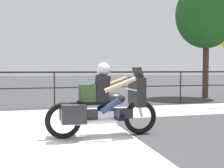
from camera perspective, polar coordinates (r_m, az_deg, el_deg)
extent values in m
plane|color=#38383A|center=(5.58, -8.51, -11.65)|extent=(120.00, 120.00, 0.00)
cube|color=#A8A59E|center=(8.90, -10.97, -6.13)|extent=(44.00, 2.40, 0.01)
cube|color=silver|center=(5.36, -12.42, -12.26)|extent=(3.45, 6.00, 0.01)
cube|color=black|center=(10.42, -11.66, 2.36)|extent=(36.00, 0.04, 0.06)
cube|color=black|center=(10.44, -11.63, -0.77)|extent=(36.00, 0.03, 0.04)
cylinder|color=black|center=(10.44, -11.62, -1.14)|extent=(0.05, 0.05, 1.33)
cylinder|color=black|center=(11.88, 13.76, -0.67)|extent=(0.05, 0.05, 1.33)
torus|color=black|center=(6.17, 5.74, -6.71)|extent=(0.74, 0.11, 0.74)
torus|color=black|center=(5.80, -9.85, -7.36)|extent=(0.74, 0.11, 0.74)
cube|color=#232326|center=(5.91, -1.81, -6.14)|extent=(1.26, 0.22, 0.20)
cube|color=silver|center=(5.93, -1.50, -6.60)|extent=(0.34, 0.26, 0.26)
ellipsoid|color=#232326|center=(5.92, 0.05, -3.09)|extent=(0.57, 0.30, 0.26)
cube|color=black|center=(5.84, -3.40, -3.77)|extent=(0.73, 0.28, 0.08)
cube|color=#232326|center=(6.07, 5.06, -1.53)|extent=(0.20, 0.61, 0.62)
cube|color=#1E232B|center=(6.06, 5.25, 2.33)|extent=(0.10, 0.52, 0.24)
cylinder|color=silver|center=(6.02, 3.81, -1.09)|extent=(0.04, 0.70, 0.04)
cylinder|color=silver|center=(5.74, -3.39, -7.74)|extent=(0.91, 0.09, 0.09)
cube|color=#232326|center=(5.56, -7.78, -6.07)|extent=(0.48, 0.28, 0.37)
cube|color=#232326|center=(6.03, -8.35, -5.36)|extent=(0.48, 0.28, 0.37)
cylinder|color=silver|center=(6.11, 5.49, -4.14)|extent=(0.19, 0.06, 0.56)
cube|color=black|center=(5.84, -2.14, -0.84)|extent=(0.31, 0.36, 0.56)
sphere|color=tan|center=(5.84, -1.76, 2.80)|extent=(0.23, 0.23, 0.23)
sphere|color=#B7B7BC|center=(5.84, -1.76, 3.00)|extent=(0.29, 0.29, 0.29)
cylinder|color=navy|center=(5.77, -0.34, -4.45)|extent=(0.44, 0.13, 0.34)
cylinder|color=navy|center=(5.83, 1.09, -6.16)|extent=(0.11, 0.11, 0.18)
cube|color=black|center=(5.86, 1.56, -7.01)|extent=(0.20, 0.10, 0.09)
cylinder|color=navy|center=(6.06, -1.06, -4.10)|extent=(0.44, 0.13, 0.34)
cylinder|color=navy|center=(6.12, 0.31, -5.73)|extent=(0.11, 0.11, 0.18)
cube|color=black|center=(6.15, 0.77, -6.54)|extent=(0.20, 0.10, 0.09)
cylinder|color=tan|center=(5.63, 1.71, -0.15)|extent=(0.67, 0.09, 0.32)
cylinder|color=tan|center=(6.21, 0.13, 0.14)|extent=(0.67, 0.09, 0.32)
cube|color=#2D4723|center=(5.79, -5.03, -1.78)|extent=(0.32, 0.32, 0.35)
cylinder|color=#473323|center=(14.59, 18.49, 2.92)|extent=(0.29, 0.29, 2.86)
ellipsoid|color=#1E561E|center=(14.84, 18.67, 13.27)|extent=(3.00, 3.00, 3.30)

